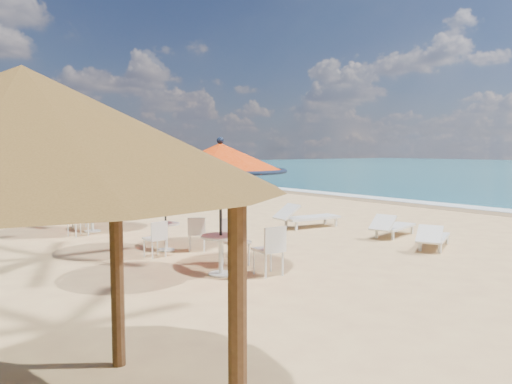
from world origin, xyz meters
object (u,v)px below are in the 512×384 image
(station_2, at_px, (89,165))
(station_4, at_px, (33,162))
(station_1, at_px, (166,179))
(station_3, at_px, (51,170))
(lounger_near, at_px, (433,237))
(station_0, at_px, (224,170))
(palapa, at_px, (24,131))
(lounger_mid, at_px, (392,226))
(lounger_far, at_px, (305,216))

(station_2, height_order, station_4, station_4)
(station_2, bearing_deg, station_1, -82.61)
(station_3, relative_size, lounger_near, 1.26)
(station_0, relative_size, station_3, 1.14)
(station_1, bearing_deg, palapa, -124.70)
(lounger_mid, bearing_deg, station_2, 123.26)
(lounger_near, relative_size, lounger_far, 0.84)
(station_3, xyz_separation_m, lounger_mid, (6.40, -9.72, -1.39))
(station_0, relative_size, station_2, 1.04)
(station_2, bearing_deg, station_3, 90.91)
(station_2, height_order, station_3, station_2)
(station_1, xyz_separation_m, palapa, (-4.55, -6.57, 0.84))
(station_2, height_order, lounger_far, station_2)
(station_2, relative_size, station_3, 1.10)
(lounger_near, relative_size, palapa, 0.46)
(station_2, relative_size, lounger_near, 1.39)
(station_2, bearing_deg, station_4, 89.04)
(lounger_far, bearing_deg, station_0, -140.89)
(station_0, height_order, station_1, station_0)
(station_4, distance_m, lounger_far, 11.80)
(station_4, height_order, lounger_near, station_4)
(station_2, height_order, lounger_mid, station_2)
(lounger_far, height_order, palapa, palapa)
(lounger_far, xyz_separation_m, palapa, (-9.58, -7.13, 2.21))
(station_1, height_order, palapa, palapa)
(station_2, distance_m, station_3, 3.76)
(lounger_mid, relative_size, palapa, 0.48)
(lounger_near, relative_size, lounger_mid, 0.95)
(station_0, distance_m, station_1, 2.73)
(station_1, height_order, station_3, station_3)
(station_1, height_order, station_2, station_2)
(station_0, relative_size, lounger_far, 1.20)
(station_1, distance_m, lounger_far, 5.25)
(palapa, bearing_deg, station_2, 68.82)
(station_2, distance_m, station_4, 7.05)
(palapa, bearing_deg, lounger_mid, 23.36)
(station_0, xyz_separation_m, station_1, (0.16, 2.71, -0.30))
(palapa, bearing_deg, lounger_near, 16.09)
(lounger_near, bearing_deg, lounger_mid, 46.20)
(lounger_mid, bearing_deg, station_3, 109.87)
(station_2, height_order, lounger_near, station_2)
(station_0, distance_m, lounger_mid, 6.27)
(station_1, bearing_deg, station_2, 97.39)
(station_0, relative_size, lounger_mid, 1.37)
(station_2, relative_size, lounger_mid, 1.32)
(station_0, relative_size, station_1, 1.17)
(station_1, relative_size, station_2, 0.88)
(station_4, relative_size, lounger_near, 1.42)
(station_3, xyz_separation_m, station_4, (0.18, 3.29, 0.22))
(station_3, height_order, lounger_mid, station_3)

